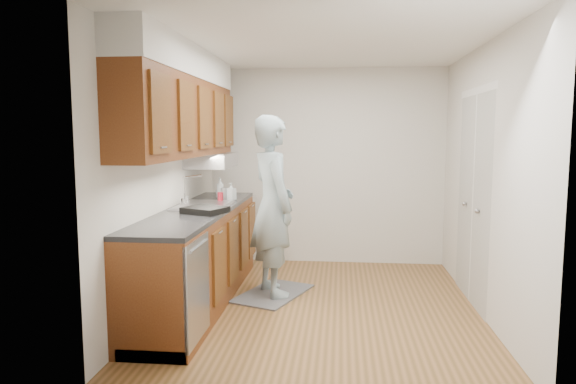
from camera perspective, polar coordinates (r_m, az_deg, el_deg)
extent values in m
plane|color=brown|center=(5.14, 3.55, -12.49)|extent=(3.50, 3.50, 0.00)
plane|color=white|center=(4.93, 3.76, 16.15)|extent=(3.50, 3.50, 0.00)
cube|color=beige|center=(5.16, -13.24, 1.63)|extent=(0.02, 3.50, 2.50)
cube|color=beige|center=(5.05, 20.92, 1.27)|extent=(0.02, 3.50, 2.50)
cube|color=beige|center=(6.62, 4.25, 2.84)|extent=(3.00, 0.02, 2.50)
cube|color=brown|center=(5.20, -9.86, -7.20)|extent=(0.60, 2.80, 0.90)
cube|color=black|center=(5.11, -10.12, -2.06)|extent=(0.63, 2.80, 0.04)
cube|color=#B2B2B7|center=(5.30, -9.36, -2.07)|extent=(0.48, 0.68, 0.14)
cube|color=#B2B2B7|center=(5.30, -9.38, -1.49)|extent=(0.52, 0.72, 0.01)
cube|color=#B2B2B7|center=(4.09, -10.05, -10.62)|extent=(0.03, 0.60, 0.80)
cube|color=brown|center=(5.09, -11.64, 8.08)|extent=(0.33, 2.80, 0.75)
cube|color=silver|center=(5.14, -11.78, 13.95)|extent=(0.35, 2.80, 0.30)
cube|color=#A5A5AA|center=(5.90, -8.45, 3.50)|extent=(0.46, 0.75, 0.16)
cube|color=silver|center=(5.36, 19.87, -0.83)|extent=(0.02, 1.22, 2.05)
cube|color=slate|center=(5.47, -1.67, -11.21)|extent=(0.83, 1.05, 0.02)
imported|color=#8AA0A8|center=(5.25, -1.71, -0.20)|extent=(0.78, 0.88, 2.09)
imported|color=silver|center=(5.87, -7.55, 0.45)|extent=(0.10, 0.10, 0.24)
imported|color=silver|center=(5.73, -6.33, 0.08)|extent=(0.11, 0.11, 0.19)
imported|color=silver|center=(6.04, -7.50, 0.22)|extent=(0.16, 0.16, 0.15)
cylinder|color=#A51C29|center=(5.54, -7.53, -0.58)|extent=(0.07, 0.07, 0.11)
cylinder|color=#A5A5AA|center=(5.73, -7.08, -0.20)|extent=(0.10, 0.10, 0.13)
cube|color=black|center=(4.82, -9.20, -1.99)|extent=(0.45, 0.42, 0.06)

